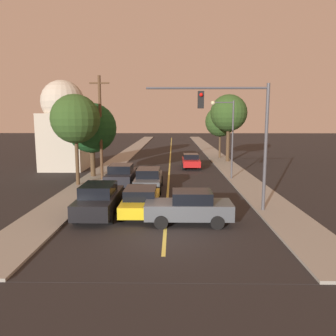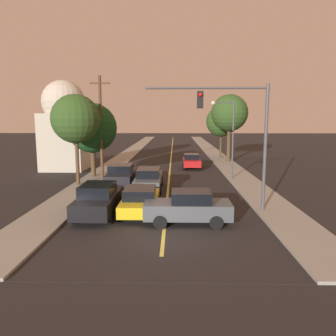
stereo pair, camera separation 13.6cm
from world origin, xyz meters
name	(u,v)px [view 1 (the left image)]	position (x,y,z in m)	size (l,w,h in m)	color
ground_plane	(165,238)	(0.00, 0.00, 0.00)	(200.00, 200.00, 0.00)	black
road_surface	(171,152)	(0.00, 36.00, 0.01)	(9.96, 80.00, 0.01)	black
sidewalk_left	(130,152)	(-6.23, 36.00, 0.06)	(2.50, 80.00, 0.12)	gray
sidewalk_right	(211,152)	(6.23, 36.00, 0.06)	(2.50, 80.00, 0.12)	gray
car_near_lane_front	(141,200)	(-1.39, 3.70, 0.74)	(1.99, 4.57, 1.45)	gold
car_near_lane_second	(149,179)	(-1.39, 9.51, 0.84)	(1.92, 5.01, 1.61)	#474C51
car_outer_lane_front	(99,199)	(-3.59, 3.33, 0.87)	(2.00, 4.92, 1.73)	black
car_outer_lane_second	(121,175)	(-3.59, 10.89, 0.86)	(2.02, 4.71, 1.70)	black
car_far_oncoming	(191,161)	(2.24, 20.20, 0.76)	(1.86, 4.20, 1.47)	red
car_crossing_right	(189,207)	(1.16, 1.98, 0.83)	(4.26, 1.89, 1.65)	#474C51
traffic_signal_mast	(238,124)	(3.86, 4.08, 4.86)	(6.54, 0.42, 6.88)	#47474C
streetlamp_right	(227,128)	(4.84, 13.74, 4.34)	(1.95, 0.36, 6.47)	#47474C
utility_pole_left	(101,126)	(-5.58, 13.21, 4.50)	(1.60, 0.24, 8.43)	#513823
tree_left_near	(75,119)	(-6.94, 10.89, 5.10)	(3.67, 3.67, 6.83)	#4C3823
tree_left_far	(92,128)	(-6.68, 14.64, 4.32)	(4.29, 4.29, 6.36)	#4C3823
tree_right_near	(220,122)	(6.39, 28.46, 4.73)	(3.85, 3.85, 6.55)	#4C3823
tree_right_far	(229,113)	(6.80, 24.80, 5.74)	(4.25, 4.25, 7.77)	#4C3823
domed_building_left	(64,125)	(-10.57, 19.13, 4.52)	(4.22, 4.22, 8.88)	#BCB29E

